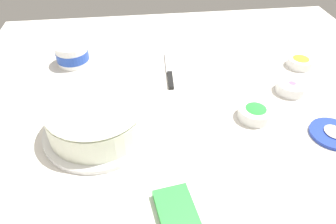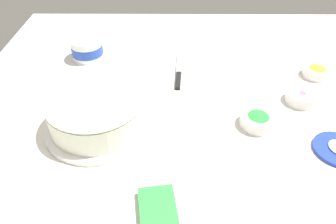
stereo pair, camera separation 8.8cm
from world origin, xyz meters
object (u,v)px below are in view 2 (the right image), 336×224
Objects in this scene: sprinkle_bowl_green at (258,120)px; candy_box_lower at (159,220)px; frosting_tub at (87,48)px; frosted_cake at (97,113)px; spreading_knife at (179,73)px; sprinkle_bowl_pink at (302,97)px; sprinkle_bowl_yellow at (317,71)px.

sprinkle_bowl_green is 0.41m from candy_box_lower.
candy_box_lower is at bearing 22.94° from frosting_tub.
frosted_cake is 2.60× the size of frosting_tub.
candy_box_lower is (0.57, -0.05, 0.00)m from spreading_knife.
candy_box_lower is (0.42, -0.43, -0.01)m from sprinkle_bowl_pink.
sprinkle_bowl_pink is at bearing 68.14° from spreading_knife.
sprinkle_bowl_pink is at bearing 124.57° from sprinkle_bowl_green.
sprinkle_bowl_yellow is 0.58× the size of candy_box_lower.
sprinkle_bowl_yellow is at bearing 145.76° from sprinkle_bowl_pink.
frosted_cake is 0.45m from sprinkle_bowl_green.
spreading_knife is at bearing -90.74° from sprinkle_bowl_yellow.
sprinkle_bowl_green reaches higher than candy_box_lower.
candy_box_lower is at bearing -43.28° from sprinkle_bowl_yellow.
sprinkle_bowl_yellow reaches higher than sprinkle_bowl_pink.
frosted_cake is 3.17× the size of sprinkle_bowl_pink.
frosting_tub reaches higher than sprinkle_bowl_pink.
sprinkle_bowl_green is at bearing -55.43° from sprinkle_bowl_pink.
candy_box_lower is at bearing -45.93° from sprinkle_bowl_pink.
candy_box_lower is (0.31, -0.27, -0.01)m from sprinkle_bowl_green.
sprinkle_bowl_green is (0.38, 0.56, -0.02)m from frosting_tub.
candy_box_lower is (0.57, -0.53, -0.01)m from sprinkle_bowl_yellow.
candy_box_lower is (0.30, 0.18, -0.04)m from frosted_cake.
sprinkle_bowl_pink reaches higher than candy_box_lower.
sprinkle_bowl_yellow is 0.92× the size of sprinkle_bowl_green.
spreading_knife is 0.57m from candy_box_lower.
frosted_cake is at bearing -40.69° from spreading_knife.
sprinkle_bowl_pink is (-0.12, 0.61, -0.03)m from frosted_cake.
frosted_cake is at bearing -88.98° from sprinkle_bowl_green.
sprinkle_bowl_yellow is (-0.27, 0.71, -0.03)m from frosted_cake.
frosted_cake is 3.07× the size of sprinkle_bowl_green.
frosted_cake is 1.93× the size of candy_box_lower.
frosting_tub is 1.22× the size of sprinkle_bowl_pink.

